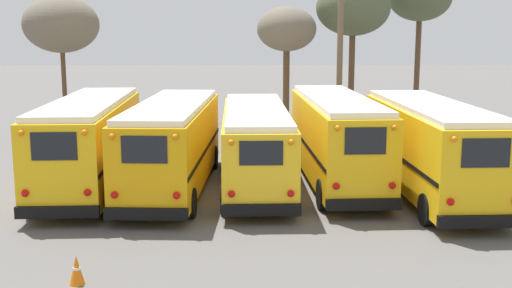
% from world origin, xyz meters
% --- Properties ---
extents(ground_plane, '(160.00, 160.00, 0.00)m').
position_xyz_m(ground_plane, '(0.00, 0.00, 0.00)').
color(ground_plane, '#5B5956').
extents(school_bus_0, '(2.77, 9.90, 3.32)m').
position_xyz_m(school_bus_0, '(-6.13, 0.05, 1.80)').
color(school_bus_0, yellow).
rests_on(school_bus_0, ground).
extents(school_bus_1, '(3.04, 10.10, 3.24)m').
position_xyz_m(school_bus_1, '(-3.07, -0.10, 1.75)').
color(school_bus_1, '#E5A00C').
rests_on(school_bus_1, ground).
extents(school_bus_2, '(2.60, 10.19, 2.99)m').
position_xyz_m(school_bus_2, '(0.00, 0.38, 1.63)').
color(school_bus_2, yellow).
rests_on(school_bus_2, ground).
extents(school_bus_3, '(2.74, 10.04, 3.35)m').
position_xyz_m(school_bus_3, '(3.07, 0.71, 1.82)').
color(school_bus_3, yellow).
rests_on(school_bus_3, ground).
extents(school_bus_4, '(2.83, 9.93, 3.31)m').
position_xyz_m(school_bus_4, '(6.13, -1.13, 1.79)').
color(school_bus_4, yellow).
rests_on(school_bus_4, ground).
extents(utility_pole, '(1.80, 0.29, 8.75)m').
position_xyz_m(utility_pole, '(4.37, 8.89, 4.52)').
color(utility_pole, brown).
rests_on(utility_pole, ground).
extents(bare_tree_0, '(4.13, 4.13, 8.54)m').
position_xyz_m(bare_tree_0, '(5.67, 13.00, 6.94)').
color(bare_tree_0, brown).
rests_on(bare_tree_0, ground).
extents(bare_tree_1, '(3.19, 3.19, 7.03)m').
position_xyz_m(bare_tree_1, '(1.88, 11.60, 5.75)').
color(bare_tree_1, brown).
rests_on(bare_tree_1, ground).
extents(bare_tree_2, '(4.06, 4.06, 7.60)m').
position_xyz_m(bare_tree_2, '(-10.29, 12.10, 6.05)').
color(bare_tree_2, brown).
rests_on(bare_tree_2, ground).
extents(fence_line, '(20.32, 0.06, 1.42)m').
position_xyz_m(fence_line, '(0.00, 7.20, 0.99)').
color(fence_line, '#939399').
rests_on(fence_line, ground).
extents(traffic_cone, '(0.36, 0.36, 0.70)m').
position_xyz_m(traffic_cone, '(-4.36, -9.04, 0.35)').
color(traffic_cone, orange).
rests_on(traffic_cone, ground).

